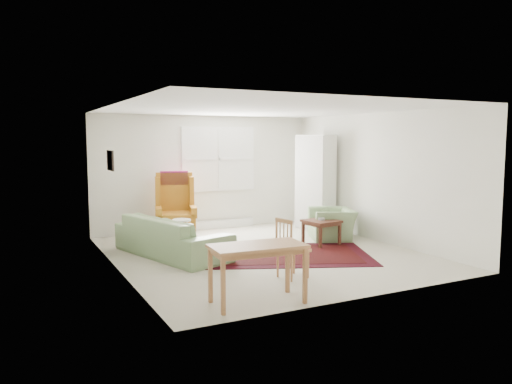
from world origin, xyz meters
name	(u,v)px	position (x,y,z in m)	size (l,w,h in m)	color
room	(259,181)	(0.02, 0.21, 1.26)	(5.04, 5.54, 2.51)	#BBB5A0
rug	(286,254)	(0.28, -0.28, 0.01)	(2.85, 1.83, 0.03)	black
sofa	(172,229)	(-1.48, 0.56, 0.47)	(2.33, 0.91, 0.94)	#708D5E
armchair	(332,221)	(1.80, 0.50, 0.36)	(0.94, 0.82, 0.73)	#708D5E
wingback_chair	(176,205)	(-0.94, 2.01, 0.67)	(0.77, 0.82, 1.34)	#B1701B
coffee_table	(321,232)	(1.31, 0.16, 0.24)	(0.58, 0.58, 0.47)	#472216
stool	(182,231)	(-1.00, 1.46, 0.24)	(0.35, 0.35, 0.47)	white
cabinet	(315,183)	(2.10, 1.55, 1.04)	(0.44, 0.83, 2.08)	white
desk	(258,274)	(-1.31, -2.32, 0.36)	(1.14, 0.57, 0.72)	#B07747
desk_chair	(293,248)	(-0.35, -1.55, 0.43)	(0.38, 0.38, 0.87)	#B07747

